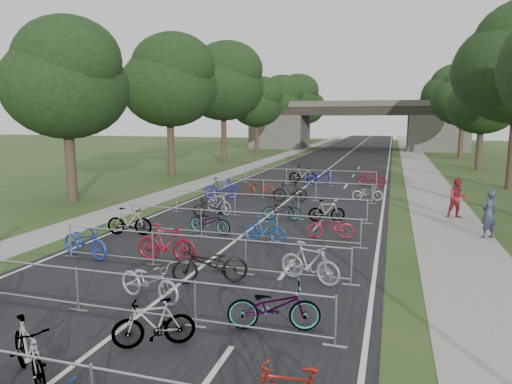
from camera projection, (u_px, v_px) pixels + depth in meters
road at (344, 157)px, 54.43m from camera, size 11.00×140.00×0.01m
sidewalk_right at (415, 159)px, 52.16m from camera, size 3.00×140.00×0.01m
sidewalk_left at (283, 156)px, 56.55m from camera, size 2.00×140.00×0.01m
lane_markings at (344, 157)px, 54.43m from camera, size 0.12×140.00×0.00m
overpass_bridge at (355, 125)px, 68.04m from camera, size 31.00×8.00×7.05m
tree_left_0 at (66, 82)px, 24.40m from camera, size 6.72×6.72×10.25m
tree_left_1 at (170, 83)px, 35.62m from camera, size 7.56×7.56×11.53m
tree_left_2 at (224, 83)px, 46.83m from camera, size 8.40×8.40×12.81m
tree_right_2 at (484, 103)px, 40.24m from camera, size 6.16×6.16×9.39m
tree_left_3 at (257, 103)px, 58.44m from camera, size 6.72×6.72×10.25m
tree_right_3 at (465, 97)px, 51.43m from camera, size 7.17×7.17×10.93m
tree_left_4 at (280, 100)px, 69.66m from camera, size 7.56×7.56×11.53m
tree_right_4 at (453, 94)px, 62.62m from camera, size 8.18×8.18×12.47m
tree_left_5 at (296, 98)px, 80.87m from camera, size 8.40×8.40×12.81m
tree_right_5 at (443, 110)px, 74.27m from camera, size 6.16×6.16×9.39m
tree_left_6 at (308, 109)px, 92.48m from camera, size 6.72×6.72×10.25m
tree_right_6 at (437, 106)px, 85.46m from camera, size 7.17×7.17×10.93m
barrier_row_0 at (8, 382)px, 7.06m from camera, size 9.70×0.08×1.10m
barrier_row_1 at (134, 296)px, 10.47m from camera, size 9.70×0.08×1.10m
barrier_row_2 at (198, 253)px, 13.87m from camera, size 9.70×0.08×1.10m
barrier_row_3 at (238, 225)px, 17.47m from camera, size 9.70×0.08×1.10m
barrier_row_4 at (266, 206)px, 21.25m from camera, size 9.70×0.08×1.10m
barrier_row_5 at (289, 190)px, 25.97m from camera, size 9.70×0.08×1.10m
barrier_row_6 at (308, 177)px, 31.65m from camera, size 9.70×0.08×1.10m
bike_1 at (29, 352)px, 7.95m from camera, size 1.84×1.44×1.11m
bike_5 at (149, 281)px, 11.52m from camera, size 2.08×1.19×1.03m
bike_6 at (154, 324)px, 9.18m from camera, size 1.68×1.23×1.00m
bike_7 at (274, 307)px, 9.91m from camera, size 2.15×1.19×1.07m
bike_8 at (85, 241)px, 15.10m from camera, size 2.23×1.26×1.11m
bike_9 at (166, 243)px, 14.63m from camera, size 2.08×0.61×1.25m
bike_10 at (210, 264)px, 12.72m from camera, size 2.23×1.54×1.11m
bike_11 at (310, 263)px, 12.80m from camera, size 1.97×1.16×1.14m
bike_12 at (129, 222)px, 18.00m from camera, size 1.89×0.81×1.10m
bike_13 at (210, 222)px, 18.24m from camera, size 1.95×0.97×0.98m
bike_14 at (265, 230)px, 16.94m from camera, size 1.66×0.54×0.99m
bike_15 at (331, 227)px, 17.48m from camera, size 1.89×1.07×0.94m
bike_16 at (212, 206)px, 21.57m from camera, size 1.83×1.40×0.92m
bike_17 at (219, 204)px, 21.93m from camera, size 1.79×1.31×1.06m
bike_18 at (282, 210)px, 20.72m from camera, size 1.79×0.77×0.92m
bike_19 at (327, 211)px, 20.36m from camera, size 1.69×0.84×0.98m
bike_20 at (221, 188)px, 26.22m from camera, size 2.11×1.43×1.24m
bike_21 at (260, 188)px, 26.86m from camera, size 2.03×0.98×1.02m
bike_22 at (290, 192)px, 25.20m from camera, size 1.99×0.99×1.15m
bike_23 at (367, 193)px, 25.53m from camera, size 1.79×0.96×0.90m
bike_25 at (303, 175)px, 32.37m from camera, size 2.01×0.62×1.20m
bike_26 at (320, 177)px, 31.45m from camera, size 2.27×1.67×1.14m
bike_27 at (372, 178)px, 30.80m from camera, size 2.03×1.00×1.17m
pedestrian_a at (489, 214)px, 17.50m from camera, size 0.84×0.77×1.92m
pedestrian_b at (458, 198)px, 21.04m from camera, size 1.02×0.87×1.85m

